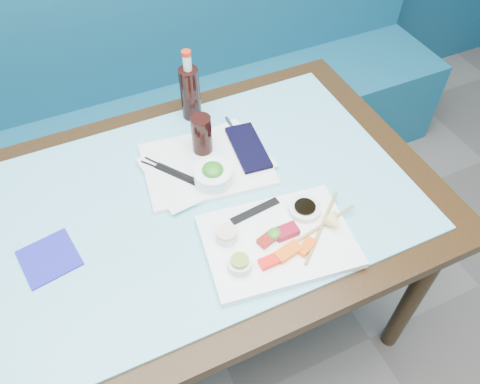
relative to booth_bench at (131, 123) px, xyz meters
name	(u,v)px	position (x,y,z in m)	size (l,w,h in m)	color
booth_bench	(131,123)	(0.00, 0.00, 0.00)	(3.00, 0.56, 1.17)	navy
dining_table	(193,221)	(0.00, -0.84, 0.29)	(1.40, 0.90, 0.75)	black
glass_top	(191,202)	(0.00, -0.84, 0.38)	(1.22, 0.76, 0.01)	#69C1D3
sashimi_plate	(278,241)	(0.16, -1.07, 0.39)	(0.38, 0.27, 0.02)	white
salmon_left	(271,261)	(0.11, -1.12, 0.41)	(0.06, 0.03, 0.01)	#FF140A
salmon_mid	(288,252)	(0.16, -1.12, 0.41)	(0.07, 0.03, 0.02)	#FF600A
salmon_right	(306,247)	(0.21, -1.12, 0.41)	(0.06, 0.03, 0.01)	#FF590A
tuna_left	(267,240)	(0.13, -1.06, 0.41)	(0.05, 0.03, 0.02)	maroon
tuna_right	(286,232)	(0.18, -1.06, 0.41)	(0.06, 0.04, 0.02)	maroon
seaweed_garnish	(275,234)	(0.15, -1.06, 0.41)	(0.04, 0.04, 0.02)	#2A891F
ramekin_wasabi	(240,264)	(0.03, -1.10, 0.42)	(0.06, 0.06, 0.03)	silver
wasabi_fill	(240,261)	(0.03, -1.10, 0.43)	(0.04, 0.04, 0.01)	olive
ramekin_ginger	(227,236)	(0.04, -1.01, 0.41)	(0.06, 0.06, 0.02)	white
ginger_fill	(227,232)	(0.04, -1.01, 0.43)	(0.05, 0.05, 0.01)	beige
soy_dish	(305,209)	(0.26, -1.02, 0.41)	(0.09, 0.09, 0.02)	silver
soy_fill	(305,207)	(0.26, -1.02, 0.42)	(0.06, 0.06, 0.01)	black
lemon_wedge	(334,223)	(0.30, -1.10, 0.43)	(0.05, 0.05, 0.04)	#FFF078
chopstick_sleeve	(255,211)	(0.14, -0.96, 0.40)	(0.14, 0.02, 0.00)	black
wooden_chopstick_a	(319,227)	(0.27, -1.08, 0.41)	(0.01, 0.01, 0.25)	tan
wooden_chopstick_b	(322,226)	(0.28, -1.08, 0.41)	(0.01, 0.01, 0.25)	#9B8349
serving_tray	(207,164)	(0.09, -0.73, 0.39)	(0.37, 0.27, 0.01)	white
paper_placemat	(207,162)	(0.09, -0.73, 0.40)	(0.35, 0.25, 0.00)	white
seaweed_bowl	(213,176)	(0.08, -0.81, 0.42)	(0.11, 0.11, 0.04)	white
seaweed_salad	(213,170)	(0.08, -0.81, 0.44)	(0.06, 0.06, 0.03)	#257C1C
cola_glass	(202,135)	(0.10, -0.68, 0.46)	(0.06, 0.06, 0.12)	black
navy_pouch	(248,147)	(0.23, -0.73, 0.40)	(0.09, 0.20, 0.02)	black
fork	(232,127)	(0.22, -0.63, 0.40)	(0.01, 0.01, 0.10)	silver
black_chopstick_a	(176,175)	(-0.01, -0.74, 0.40)	(0.01, 0.01, 0.24)	black
black_chopstick_b	(179,174)	(0.00, -0.74, 0.40)	(0.01, 0.01, 0.25)	black
tray_sleeve	(177,174)	(0.00, -0.74, 0.40)	(0.02, 0.15, 0.00)	black
cola_bottle_body	(190,94)	(0.14, -0.50, 0.47)	(0.06, 0.06, 0.18)	black
cola_bottle_neck	(187,62)	(0.14, -0.50, 0.59)	(0.03, 0.03, 0.05)	silver
cola_bottle_cap	(186,53)	(0.14, -0.50, 0.62)	(0.03, 0.03, 0.01)	red
blue_napkin	(49,258)	(-0.39, -0.87, 0.39)	(0.13, 0.13, 0.01)	#1B1D94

